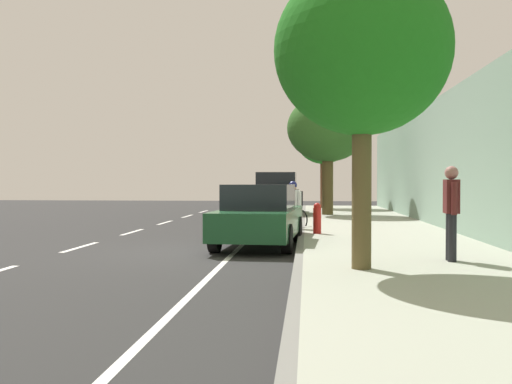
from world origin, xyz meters
The scene contains 15 objects.
ground centered at (0.00, 0.00, 0.00)m, with size 68.89×68.89×0.00m, color #2B2B2B.
sidewalk centered at (4.27, 0.00, 0.08)m, with size 4.17×43.06×0.17m, color #AAAC9B.
curb_edge centered at (2.10, 0.00, 0.08)m, with size 0.16×43.06×0.17m, color gray.
lane_stripe_centre centered at (-3.21, -1.53, 0.00)m, with size 0.14×40.00×0.01m.
lane_stripe_bike_edge centered at (0.63, 0.00, 0.00)m, with size 0.12×43.06×0.01m, color white.
building_facade centered at (6.61, 0.00, 2.13)m, with size 0.50×43.06×4.26m, color #82A18D.
parked_sedan_green_second centered at (1.10, 1.14, 0.75)m, with size 2.06×4.51×1.52m.
parked_suv_black_mid centered at (0.93, 12.89, 1.03)m, with size 1.97×4.70×1.99m.
bicycle_at_curb centered at (1.64, 4.98, 0.38)m, with size 1.31×1.24×0.78m.
cyclist_with_backpack centered at (1.85, 4.56, 0.97)m, with size 0.55×0.53×1.60m.
street_tree_mid_block centered at (3.14, -3.44, 3.70)m, with size 2.86×2.86×4.94m.
street_tree_far_end centered at (3.14, 12.11, 3.85)m, with size 3.50×3.50×5.17m.
street_tree_corner centered at (3.14, 18.44, 3.99)m, with size 3.07×3.07×5.34m.
pedestrian_on_phone centered at (4.82, -2.38, 1.13)m, with size 0.25×0.62×1.70m.
fire_hydrant centered at (2.53, 2.91, 0.59)m, with size 0.22×0.22×0.84m.
Camera 1 is at (2.25, -12.97, 1.59)m, focal length 40.65 mm.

